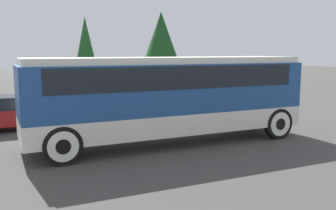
{
  "coord_description": "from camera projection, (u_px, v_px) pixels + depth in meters",
  "views": [
    {
      "loc": [
        -5.56,
        -11.99,
        3.29
      ],
      "look_at": [
        0.0,
        0.0,
        1.39
      ],
      "focal_mm": 40.0,
      "sensor_mm": 36.0,
      "label": 1
    }
  ],
  "objects": [
    {
      "name": "tree_left",
      "position": [
        161.0,
        38.0,
        35.09
      ],
      "size": [
        3.48,
        3.48,
        6.96
      ],
      "color": "brown",
      "rests_on": "ground_plane"
    },
    {
      "name": "ground_plane",
      "position": [
        168.0,
        143.0,
        13.55
      ],
      "size": [
        120.0,
        120.0,
        0.0
      ],
      "primitive_type": "plane",
      "color": "#423F3D"
    },
    {
      "name": "tour_bus",
      "position": [
        170.0,
        91.0,
        13.32
      ],
      "size": [
        10.03,
        2.57,
        3.08
      ],
      "color": "silver",
      "rests_on": "ground_plane"
    },
    {
      "name": "parked_car_near",
      "position": [
        15.0,
        112.0,
        15.87
      ],
      "size": [
        4.38,
        1.86,
        1.43
      ],
      "color": "maroon",
      "rests_on": "ground_plane"
    },
    {
      "name": "parked_car_mid",
      "position": [
        114.0,
        97.0,
        21.42
      ],
      "size": [
        4.53,
        1.81,
        1.41
      ],
      "color": "#2D5638",
      "rests_on": "ground_plane"
    },
    {
      "name": "tree_center",
      "position": [
        85.0,
        42.0,
        36.98
      ],
      "size": [
        2.07,
        2.07,
        6.66
      ],
      "color": "brown",
      "rests_on": "ground_plane"
    }
  ]
}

